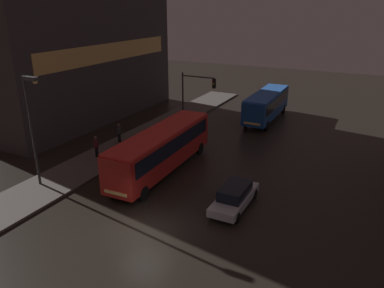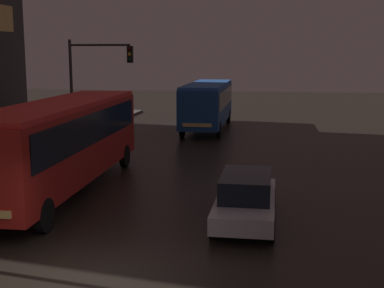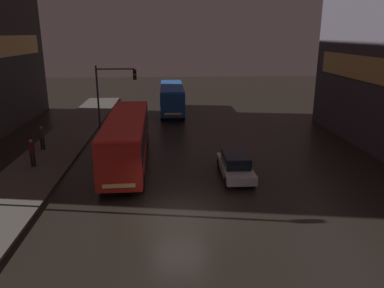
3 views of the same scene
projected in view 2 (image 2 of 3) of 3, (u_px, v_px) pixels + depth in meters
The scene contains 5 objects.
ground_plane at pixel (72, 280), 11.99m from camera, with size 120.00×120.00×0.00m, color black.
bus_near at pixel (62, 137), 19.32m from camera, with size 2.74×11.82×3.30m.
bus_far at pixel (208, 101), 35.22m from camera, with size 2.53×9.98×3.07m.
car_taxi at pixel (246, 197), 16.04m from camera, with size 1.76×4.72×1.47m.
traffic_light_main at pixel (93, 73), 29.10m from camera, with size 3.61×0.35×5.75m.
Camera 2 is at (4.43, -10.74, 5.05)m, focal length 50.00 mm.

